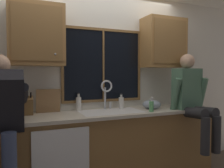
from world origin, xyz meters
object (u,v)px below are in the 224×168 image
(person_sitting_on_counter, at_px, (192,96))
(mixing_bowl, at_px, (152,104))
(knife_block, at_px, (28,106))
(bottle_tall_clear, at_px, (79,104))
(bottle_green_glass, at_px, (121,102))
(cutting_board, at_px, (48,101))
(soap_dispenser, at_px, (151,106))

(person_sitting_on_counter, distance_m, mixing_bowl, 0.55)
(knife_block, bearing_deg, bottle_tall_clear, 7.58)
(knife_block, height_order, bottle_green_glass, knife_block)
(cutting_board, bearing_deg, bottle_tall_clear, 0.12)
(cutting_board, relative_size, bottle_green_glass, 1.46)
(bottle_green_glass, relative_size, bottle_tall_clear, 0.89)
(soap_dispenser, height_order, bottle_tall_clear, bottle_tall_clear)
(person_sitting_on_counter, xyz_separation_m, bottle_green_glass, (-0.85, 0.45, -0.10))
(cutting_board, distance_m, mixing_bowl, 1.39)
(cutting_board, xyz_separation_m, mixing_bowl, (1.37, -0.22, -0.09))
(knife_block, height_order, cutting_board, knife_block)
(cutting_board, distance_m, bottle_tall_clear, 0.39)
(person_sitting_on_counter, relative_size, cutting_board, 4.17)
(cutting_board, bearing_deg, mixing_bowl, -8.96)
(knife_block, xyz_separation_m, cutting_board, (0.25, 0.08, 0.04))
(person_sitting_on_counter, relative_size, bottle_tall_clear, 5.42)
(person_sitting_on_counter, bearing_deg, soap_dispenser, 174.73)
(bottle_tall_clear, bearing_deg, cutting_board, -179.88)
(bottle_green_glass, xyz_separation_m, bottle_tall_clear, (-0.60, 0.04, 0.01))
(knife_block, xyz_separation_m, bottle_green_glass, (1.23, 0.04, -0.02))
(soap_dispenser, bearing_deg, bottle_tall_clear, 152.78)
(mixing_bowl, bearing_deg, soap_dispenser, -123.52)
(soap_dispenser, relative_size, bottle_tall_clear, 0.81)
(mixing_bowl, distance_m, soap_dispenser, 0.26)
(cutting_board, relative_size, soap_dispenser, 1.60)
(person_sitting_on_counter, xyz_separation_m, knife_block, (-2.08, 0.41, -0.08))
(bottle_green_glass, bearing_deg, mixing_bowl, -24.44)
(soap_dispenser, relative_size, bottle_green_glass, 0.91)
(cutting_board, bearing_deg, knife_block, -161.45)
(person_sitting_on_counter, height_order, knife_block, person_sitting_on_counter)
(knife_block, bearing_deg, person_sitting_on_counter, -11.02)
(soap_dispenser, bearing_deg, mixing_bowl, 56.48)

